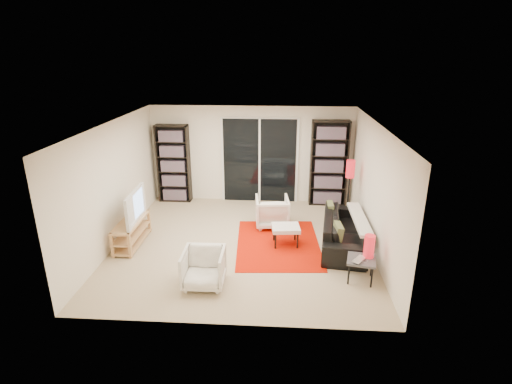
% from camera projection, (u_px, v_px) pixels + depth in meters
% --- Properties ---
extents(floor, '(5.00, 5.00, 0.00)m').
position_uv_depth(floor, '(243.00, 244.00, 8.00)').
color(floor, tan).
rests_on(floor, ground).
extents(wall_back, '(5.00, 0.02, 2.40)m').
position_uv_depth(wall_back, '(252.00, 155.00, 9.94)').
color(wall_back, white).
rests_on(wall_back, ground).
extents(wall_front, '(5.00, 0.02, 2.40)m').
position_uv_depth(wall_front, '(223.00, 249.00, 5.24)').
color(wall_front, white).
rests_on(wall_front, ground).
extents(wall_left, '(0.02, 5.00, 2.40)m').
position_uv_depth(wall_left, '(114.00, 184.00, 7.74)').
color(wall_left, white).
rests_on(wall_left, ground).
extents(wall_right, '(0.02, 5.00, 2.40)m').
position_uv_depth(wall_right, '(375.00, 190.00, 7.44)').
color(wall_right, white).
rests_on(wall_right, ground).
extents(ceiling, '(5.00, 5.00, 0.02)m').
position_uv_depth(ceiling, '(241.00, 124.00, 7.19)').
color(ceiling, white).
rests_on(ceiling, wall_back).
extents(sliding_door, '(1.92, 0.08, 2.16)m').
position_uv_depth(sliding_door, '(260.00, 161.00, 9.94)').
color(sliding_door, white).
rests_on(sliding_door, ground).
extents(bookshelf_left, '(0.80, 0.30, 1.95)m').
position_uv_depth(bookshelf_left, '(174.00, 164.00, 9.98)').
color(bookshelf_left, black).
rests_on(bookshelf_left, ground).
extents(bookshelf_right, '(0.90, 0.30, 2.10)m').
position_uv_depth(bookshelf_right, '(329.00, 163.00, 9.72)').
color(bookshelf_right, black).
rests_on(bookshelf_right, ground).
extents(tv_stand, '(0.39, 1.22, 0.50)m').
position_uv_depth(tv_stand, '(132.00, 232.00, 7.91)').
color(tv_stand, '#E9AC71').
rests_on(tv_stand, floor).
extents(tv, '(0.19, 1.09, 0.62)m').
position_uv_depth(tv, '(130.00, 206.00, 7.72)').
color(tv, black).
rests_on(tv, tv_stand).
extents(rug, '(1.76, 2.29, 0.01)m').
position_uv_depth(rug, '(278.00, 244.00, 7.98)').
color(rug, '#C51200').
rests_on(rug, floor).
extents(sofa, '(1.08, 2.18, 0.61)m').
position_uv_depth(sofa, '(344.00, 230.00, 7.87)').
color(sofa, black).
rests_on(sofa, floor).
extents(armchair_back, '(0.77, 0.79, 0.66)m').
position_uv_depth(armchair_back, '(272.00, 212.00, 8.72)').
color(armchair_back, silver).
rests_on(armchair_back, floor).
extents(armchair_front, '(0.67, 0.69, 0.62)m').
position_uv_depth(armchair_front, '(204.00, 268.00, 6.50)').
color(armchair_front, silver).
rests_on(armchair_front, floor).
extents(ottoman, '(0.58, 0.50, 0.40)m').
position_uv_depth(ottoman, '(286.00, 229.00, 7.85)').
color(ottoman, silver).
rests_on(ottoman, floor).
extents(side_table, '(0.54, 0.54, 0.40)m').
position_uv_depth(side_table, '(361.00, 261.00, 6.63)').
color(side_table, '#46454A').
rests_on(side_table, floor).
extents(laptop, '(0.35, 0.37, 0.02)m').
position_uv_depth(laptop, '(362.00, 261.00, 6.53)').
color(laptop, silver).
rests_on(laptop, side_table).
extents(table_lamp, '(0.17, 0.17, 0.39)m').
position_uv_depth(table_lamp, '(369.00, 246.00, 6.61)').
color(table_lamp, red).
rests_on(table_lamp, side_table).
extents(floor_lamp, '(0.21, 0.21, 1.42)m').
position_uv_depth(floor_lamp, '(350.00, 175.00, 8.68)').
color(floor_lamp, black).
rests_on(floor_lamp, floor).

